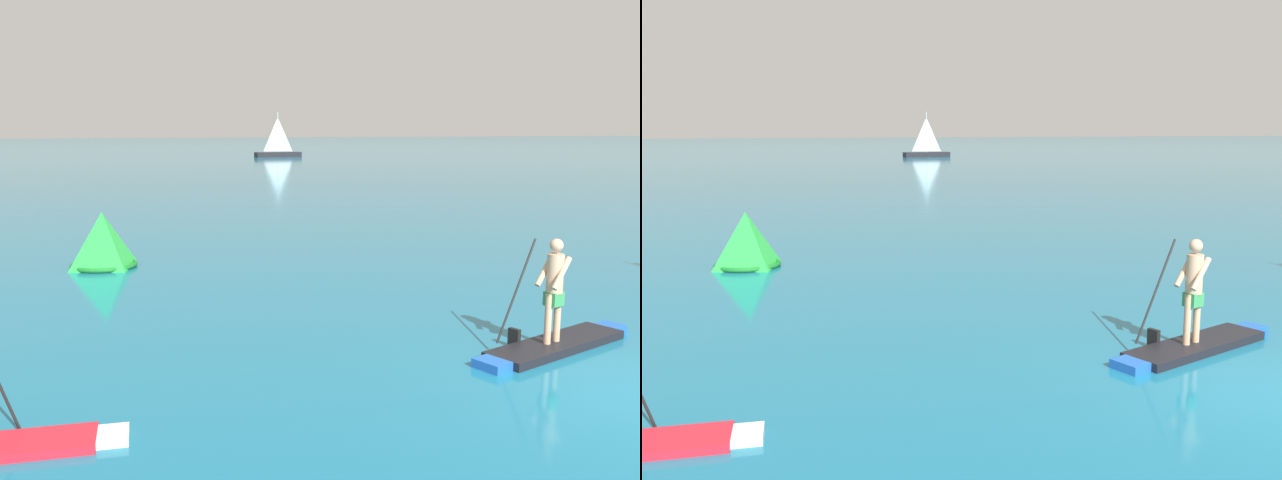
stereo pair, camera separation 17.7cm
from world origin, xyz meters
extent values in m
cube|color=white|center=(-7.06, 0.81, 0.05)|extent=(0.38, 0.50, 0.10)
cube|color=black|center=(-0.19, 2.09, 0.07)|extent=(2.88, 1.59, 0.14)
cube|color=blue|center=(-1.68, 1.57, 0.07)|extent=(0.49, 0.58, 0.14)
cube|color=blue|center=(1.30, 2.61, 0.07)|extent=(0.47, 0.52, 0.14)
cylinder|color=tan|center=(-0.43, 2.01, 0.54)|extent=(0.11, 0.11, 0.81)
cylinder|color=tan|center=(-0.20, 2.09, 0.54)|extent=(0.11, 0.11, 0.81)
cube|color=#338C4C|center=(-0.32, 2.05, 0.85)|extent=(0.32, 0.29, 0.22)
cylinder|color=tan|center=(-0.32, 2.05, 1.26)|extent=(0.26, 0.26, 0.63)
sphere|color=tan|center=(-0.32, 2.05, 1.71)|extent=(0.21, 0.21, 0.21)
cylinder|color=tan|center=(-0.32, 1.89, 1.29)|extent=(0.43, 0.22, 0.51)
cylinder|color=tan|center=(-0.42, 2.18, 1.29)|extent=(0.43, 0.22, 0.51)
cylinder|color=black|center=(-0.80, 2.36, 0.95)|extent=(0.86, 0.34, 1.60)
cube|color=black|center=(-0.80, 2.36, 0.16)|extent=(0.14, 0.22, 0.32)
pyramid|color=green|center=(-7.03, 11.25, 0.70)|extent=(1.90, 1.90, 1.40)
torus|color=#167226|center=(-7.03, 11.25, 0.06)|extent=(1.66, 1.66, 0.12)
cube|color=black|center=(13.32, 73.36, 0.28)|extent=(5.45, 1.88, 0.57)
cylinder|color=#B2B2B7|center=(13.32, 73.36, 2.90)|extent=(0.12, 0.12, 4.66)
pyramid|color=white|center=(13.32, 73.36, 2.63)|extent=(2.41, 0.32, 3.93)
camera|label=1|loc=(-7.10, -7.09, 3.53)|focal=39.40mm
camera|label=2|loc=(-6.93, -7.15, 3.53)|focal=39.40mm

